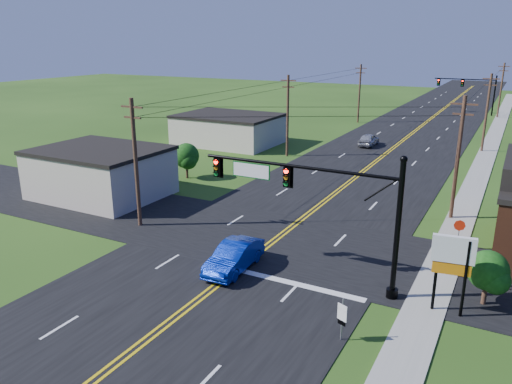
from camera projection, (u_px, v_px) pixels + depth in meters
The scene contains 21 objects.
ground at pixel (156, 329), 22.80m from camera, with size 260.00×260.00×0.00m, color #203F12.
road_main at pixel (401, 141), 64.97m from camera, with size 16.00×220.00×0.04m, color black.
road_cross at pixel (272, 240), 32.92m from camera, with size 70.00×10.00×0.04m, color black.
sidewalk at pixel (482, 166), 51.81m from camera, with size 2.00×160.00×0.08m, color gray.
signal_mast_main at pixel (314, 197), 26.20m from camera, with size 11.30×0.60×7.48m.
signal_mast_far at pixel (468, 88), 86.95m from camera, with size 10.98×0.60×7.48m.
cream_bldg_near at pixel (101, 172), 41.64m from camera, with size 10.20×8.20×4.10m.
cream_bldg_far at pixel (229, 129), 62.85m from camera, with size 12.20×9.20×3.70m.
utility_pole_left_a at pixel (136, 161), 34.12m from camera, with size 1.80×0.28×9.00m.
utility_pole_left_b at pixel (288, 114), 55.21m from camera, with size 1.80×0.28×9.00m.
utility_pole_left_c at pixel (359, 92), 77.98m from camera, with size 1.80×0.28×9.00m.
utility_pole_right_a at pixel (458, 156), 35.57m from camera, with size 1.80×0.28×9.00m.
utility_pole_right_b at pixel (487, 111), 57.50m from camera, with size 1.80×0.28×9.00m.
utility_pole_right_c at pixel (501, 89), 82.81m from camera, with size 1.80×0.28×9.00m.
shrub_corner at pixel (488, 271), 24.43m from camera, with size 2.00×2.00×2.86m.
tree_left at pixel (186, 156), 47.01m from camera, with size 2.40×2.40×3.37m.
blue_car at pixel (234, 257), 28.46m from camera, with size 1.67×4.80×1.58m, color #07239F.
distant_car at pixel (369, 140), 61.68m from camera, with size 1.79×4.45×1.52m, color #A9A9AE.
route_sign at pixel (342, 316), 21.63m from camera, with size 0.49×0.22×2.05m.
stop_sign at pixel (459, 228), 30.99m from camera, with size 0.70×0.18×2.00m.
pylon_sign at pixel (453, 258), 23.28m from camera, with size 1.97×0.55×4.01m.
Camera 1 is at (13.40, -15.45, 12.72)m, focal length 35.00 mm.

